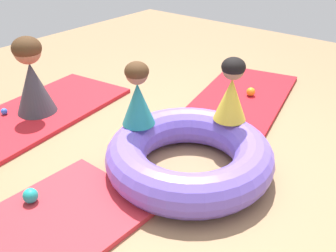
# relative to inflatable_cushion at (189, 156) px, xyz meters

# --- Properties ---
(ground_plane) EXTENTS (8.00, 8.00, 0.00)m
(ground_plane) POSITION_rel_inflatable_cushion_xyz_m (0.05, -0.09, -0.15)
(ground_plane) COLOR #93704C
(gym_mat_near_left) EXTENTS (1.52, 0.87, 0.04)m
(gym_mat_near_left) POSITION_rel_inflatable_cushion_xyz_m (-1.18, 0.32, -0.13)
(gym_mat_near_left) COLOR red
(gym_mat_near_left) RESTS_ON ground
(gym_mat_far_left) EXTENTS (1.78, 1.16, 0.04)m
(gym_mat_far_left) POSITION_rel_inflatable_cushion_xyz_m (1.38, 0.33, -0.13)
(gym_mat_far_left) COLOR #B21923
(gym_mat_far_left) RESTS_ON ground
(gym_mat_near_right) EXTENTS (1.88, 1.05, 0.04)m
(gym_mat_near_right) POSITION_rel_inflatable_cushion_xyz_m (-0.14, 1.69, -0.13)
(gym_mat_near_right) COLOR red
(gym_mat_near_right) RESTS_ON ground
(inflatable_cushion) EXTENTS (1.23, 1.23, 0.30)m
(inflatable_cushion) POSITION_rel_inflatable_cushion_xyz_m (0.00, 0.00, 0.00)
(inflatable_cushion) COLOR #7056D1
(inflatable_cushion) RESTS_ON ground
(child_in_yellow) EXTENTS (0.32, 0.32, 0.50)m
(child_in_yellow) POSITION_rel_inflatable_cushion_xyz_m (0.44, -0.06, 0.39)
(child_in_yellow) COLOR yellow
(child_in_yellow) RESTS_ON inflatable_cushion
(child_in_teal) EXTENTS (0.36, 0.36, 0.49)m
(child_in_teal) POSITION_rel_inflatable_cushion_xyz_m (-0.06, 0.44, 0.39)
(child_in_teal) COLOR teal
(child_in_teal) RESTS_ON inflatable_cushion
(adult_seated) EXTENTS (0.46, 0.46, 0.73)m
(adult_seated) POSITION_rel_inflatable_cushion_xyz_m (-0.14, 1.69, 0.24)
(adult_seated) COLOR #383842
(adult_seated) RESTS_ON gym_mat_near_right
(play_ball_blue) EXTENTS (0.06, 0.06, 0.06)m
(play_ball_blue) POSITION_rel_inflatable_cushion_xyz_m (-0.38, 1.87, -0.08)
(play_ball_blue) COLOR blue
(play_ball_blue) RESTS_ON gym_mat_near_right
(play_ball_pink) EXTENTS (0.07, 0.07, 0.07)m
(play_ball_pink) POSITION_rel_inflatable_cushion_xyz_m (1.09, 0.33, -0.07)
(play_ball_pink) COLOR pink
(play_ball_pink) RESTS_ON gym_mat_far_left
(play_ball_orange) EXTENTS (0.09, 0.09, 0.09)m
(play_ball_orange) POSITION_rel_inflatable_cushion_xyz_m (1.45, 0.27, -0.06)
(play_ball_orange) COLOR orange
(play_ball_orange) RESTS_ON gym_mat_far_left
(play_ball_teal) EXTENTS (0.10, 0.10, 0.10)m
(play_ball_teal) POSITION_rel_inflatable_cushion_xyz_m (-0.96, 0.58, -0.06)
(play_ball_teal) COLOR teal
(play_ball_teal) RESTS_ON gym_mat_near_left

